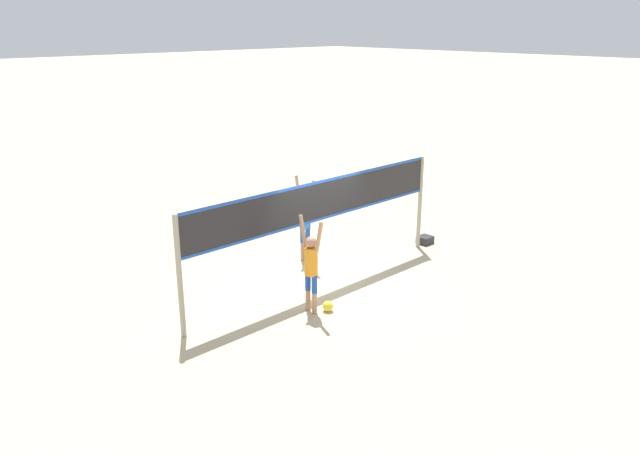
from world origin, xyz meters
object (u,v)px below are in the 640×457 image
(volleyball_net, at_px, (320,210))
(gear_bag, at_px, (425,240))
(volleyball, at_px, (328,306))
(player_spiker, at_px, (311,264))
(player_blocker, at_px, (305,218))

(volleyball_net, height_order, gear_bag, volleyball_net)
(volleyball, bearing_deg, player_spiker, 140.32)
(player_spiker, distance_m, player_blocker, 2.88)
(gear_bag, bearing_deg, player_blocker, 159.15)
(volleyball, distance_m, gear_bag, 5.01)
(player_blocker, relative_size, volleyball, 9.56)
(player_spiker, bearing_deg, volleyball, -129.68)
(volleyball_net, distance_m, gear_bag, 4.36)
(volleyball_net, bearing_deg, player_spiker, -140.82)
(player_spiker, height_order, volleyball, player_spiker)
(gear_bag, bearing_deg, volleyball_net, -179.59)
(volleyball, bearing_deg, gear_bag, 13.56)
(player_spiker, xyz_separation_m, gear_bag, (5.14, 0.95, -0.98))
(volleyball_net, distance_m, player_blocker, 1.61)
(player_spiker, distance_m, gear_bag, 5.32)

